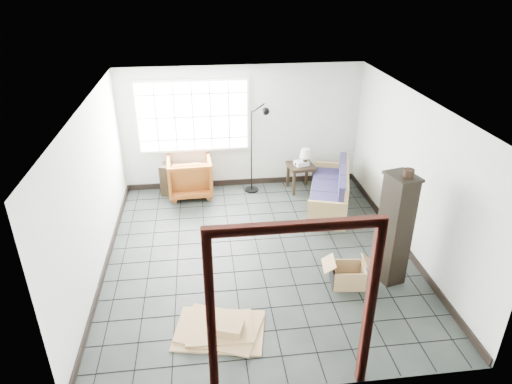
{
  "coord_description": "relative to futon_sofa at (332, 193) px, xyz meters",
  "views": [
    {
      "loc": [
        -0.83,
        -6.33,
        4.38
      ],
      "look_at": [
        -0.01,
        0.3,
        1.02
      ],
      "focal_mm": 32.0,
      "sensor_mm": 36.0,
      "label": 1
    }
  ],
  "objects": [
    {
      "name": "side_table",
      "position": [
        -0.45,
        0.82,
        0.18
      ],
      "size": [
        0.59,
        0.59,
        0.58
      ],
      "rotation": [
        0.0,
        0.0,
        0.11
      ],
      "color": "black",
      "rests_on": "ground"
    },
    {
      "name": "projector",
      "position": [
        -0.45,
        0.8,
        0.33
      ],
      "size": [
        0.32,
        0.28,
        0.1
      ],
      "rotation": [
        0.0,
        0.0,
        0.28
      ],
      "color": "silver",
      "rests_on": "side_table"
    },
    {
      "name": "room_shell",
      "position": [
        -1.65,
        -1.46,
        1.38
      ],
      "size": [
        5.02,
        5.52,
        2.61
      ],
      "color": "#BABFB7",
      "rests_on": "ground"
    },
    {
      "name": "futon_sofa",
      "position": [
        0.0,
        0.0,
        0.0
      ],
      "size": [
        1.24,
        2.01,
        0.84
      ],
      "rotation": [
        0.0,
        0.0,
        -0.3
      ],
      "color": "olive",
      "rests_on": "ground"
    },
    {
      "name": "window_panel",
      "position": [
        -2.65,
        1.21,
        1.3
      ],
      "size": [
        2.32,
        0.08,
        1.52
      ],
      "color": "silver",
      "rests_on": "ground"
    },
    {
      "name": "console_shelf",
      "position": [
        -2.96,
        0.91,
        0.03
      ],
      "size": [
        0.91,
        0.54,
        0.66
      ],
      "rotation": [
        0.0,
        0.0,
        -0.27
      ],
      "color": "black",
      "rests_on": "ground"
    },
    {
      "name": "armchair",
      "position": [
        -2.79,
        0.91,
        0.15
      ],
      "size": [
        0.93,
        0.87,
        0.91
      ],
      "primitive_type": "imported",
      "rotation": [
        0.0,
        0.0,
        3.19
      ],
      "color": "#8F5514",
      "rests_on": "ground"
    },
    {
      "name": "floor_lamp",
      "position": [
        -1.36,
        0.91,
        0.71
      ],
      "size": [
        0.59,
        0.39,
        1.9
      ],
      "rotation": [
        0.0,
        0.0,
        0.43
      ],
      "color": "black",
      "rests_on": "ground"
    },
    {
      "name": "tall_shelf",
      "position": [
        0.25,
        -2.37,
        0.59
      ],
      "size": [
        0.47,
        0.55,
        1.75
      ],
      "rotation": [
        0.0,
        0.0,
        0.25
      ],
      "color": "black",
      "rests_on": "ground"
    },
    {
      "name": "ground",
      "position": [
        -1.65,
        -1.49,
        -0.3
      ],
      "size": [
        5.5,
        5.5,
        0.0
      ],
      "primitive_type": "plane",
      "color": "black",
      "rests_on": "ground"
    },
    {
      "name": "pot",
      "position": [
        0.29,
        -2.43,
        1.51
      ],
      "size": [
        0.17,
        0.17,
        0.11
      ],
      "rotation": [
        0.0,
        0.0,
        -0.11
      ],
      "color": "black",
      "rests_on": "tall_shelf"
    },
    {
      "name": "table_lamp",
      "position": [
        -0.39,
        0.77,
        0.54
      ],
      "size": [
        0.31,
        0.31,
        0.37
      ],
      "rotation": [
        0.0,
        0.0,
        -0.32
      ],
      "color": "black",
      "rests_on": "side_table"
    },
    {
      "name": "open_box",
      "position": [
        -0.42,
        -2.45,
        -0.14
      ],
      "size": [
        0.82,
        0.47,
        0.44
      ],
      "rotation": [
        0.0,
        0.0,
        -0.12
      ],
      "color": "#A57B4F",
      "rests_on": "ground"
    },
    {
      "name": "doorway_trim",
      "position": [
        -1.65,
        -4.19,
        1.08
      ],
      "size": [
        1.8,
        0.08,
        2.2
      ],
      "color": "#3A110D",
      "rests_on": "ground"
    },
    {
      "name": "cardboard_pile",
      "position": [
        -2.38,
        -3.22,
        -0.26
      ],
      "size": [
        1.3,
        1.09,
        0.17
      ],
      "rotation": [
        0.0,
        0.0,
        -0.25
      ],
      "color": "#A57B4F",
      "rests_on": "ground"
    }
  ]
}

